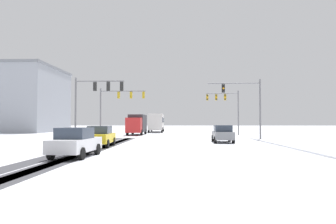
{
  "coord_description": "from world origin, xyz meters",
  "views": [
    {
      "loc": [
        0.94,
        -7.5,
        1.94
      ],
      "look_at": [
        0.0,
        19.16,
        2.8
      ],
      "focal_mm": 32.64,
      "sensor_mm": 36.0,
      "label": 1
    }
  ],
  "objects_px": {
    "car_grey_lead": "(223,134)",
    "car_white_third": "(76,142)",
    "traffic_signal_far_left": "(119,101)",
    "box_truck_delivery": "(137,124)",
    "bus_oncoming": "(157,122)",
    "car_yellow_cab_second": "(100,136)",
    "traffic_signal_far_right": "(225,103)",
    "traffic_signal_near_left": "(95,94)",
    "traffic_signal_near_right": "(246,99)"
  },
  "relations": [
    {
      "from": "car_grey_lead",
      "to": "car_white_third",
      "type": "distance_m",
      "value": 15.69
    },
    {
      "from": "traffic_signal_far_left",
      "to": "car_grey_lead",
      "type": "xyz_separation_m",
      "value": [
        12.25,
        -12.03,
        -3.98
      ]
    },
    {
      "from": "car_white_third",
      "to": "bus_oncoming",
      "type": "xyz_separation_m",
      "value": [
        1.45,
        41.38,
        1.18
      ]
    },
    {
      "from": "traffic_signal_near_left",
      "to": "traffic_signal_far_right",
      "type": "height_order",
      "value": "same"
    },
    {
      "from": "traffic_signal_far_left",
      "to": "bus_oncoming",
      "type": "height_order",
      "value": "traffic_signal_far_left"
    },
    {
      "from": "car_grey_lead",
      "to": "box_truck_delivery",
      "type": "height_order",
      "value": "box_truck_delivery"
    },
    {
      "from": "traffic_signal_near_left",
      "to": "car_white_third",
      "type": "height_order",
      "value": "traffic_signal_near_left"
    },
    {
      "from": "car_yellow_cab_second",
      "to": "traffic_signal_near_right",
      "type": "bearing_deg",
      "value": 34.88
    },
    {
      "from": "traffic_signal_near_left",
      "to": "traffic_signal_far_left",
      "type": "distance_m",
      "value": 10.08
    },
    {
      "from": "traffic_signal_far_right",
      "to": "bus_oncoming",
      "type": "xyz_separation_m",
      "value": [
        -11.06,
        13.06,
        -2.76
      ]
    },
    {
      "from": "traffic_signal_far_left",
      "to": "car_grey_lead",
      "type": "distance_m",
      "value": 17.62
    },
    {
      "from": "car_yellow_cab_second",
      "to": "traffic_signal_far_right",
      "type": "bearing_deg",
      "value": 58.7
    },
    {
      "from": "bus_oncoming",
      "to": "box_truck_delivery",
      "type": "bearing_deg",
      "value": -99.36
    },
    {
      "from": "traffic_signal_far_right",
      "to": "box_truck_delivery",
      "type": "bearing_deg",
      "value": 177.32
    },
    {
      "from": "car_white_third",
      "to": "bus_oncoming",
      "type": "relative_size",
      "value": 0.38
    },
    {
      "from": "car_grey_lead",
      "to": "bus_oncoming",
      "type": "relative_size",
      "value": 0.38
    },
    {
      "from": "traffic_signal_far_left",
      "to": "car_grey_lead",
      "type": "bearing_deg",
      "value": -44.48
    },
    {
      "from": "traffic_signal_near_left",
      "to": "car_yellow_cab_second",
      "type": "height_order",
      "value": "traffic_signal_near_left"
    },
    {
      "from": "traffic_signal_near_left",
      "to": "traffic_signal_near_right",
      "type": "height_order",
      "value": "same"
    },
    {
      "from": "traffic_signal_near_left",
      "to": "car_yellow_cab_second",
      "type": "relative_size",
      "value": 1.56
    },
    {
      "from": "traffic_signal_far_left",
      "to": "car_yellow_cab_second",
      "type": "relative_size",
      "value": 1.56
    },
    {
      "from": "traffic_signal_near_left",
      "to": "box_truck_delivery",
      "type": "relative_size",
      "value": 0.88
    },
    {
      "from": "car_white_third",
      "to": "bus_oncoming",
      "type": "distance_m",
      "value": 41.42
    },
    {
      "from": "traffic_signal_near_left",
      "to": "car_yellow_cab_second",
      "type": "xyz_separation_m",
      "value": [
        2.44,
        -7.2,
        -3.94
      ]
    },
    {
      "from": "traffic_signal_far_right",
      "to": "car_grey_lead",
      "type": "height_order",
      "value": "traffic_signal_far_right"
    },
    {
      "from": "traffic_signal_near_right",
      "to": "car_white_third",
      "type": "height_order",
      "value": "traffic_signal_near_right"
    },
    {
      "from": "box_truck_delivery",
      "to": "traffic_signal_near_left",
      "type": "bearing_deg",
      "value": -98.83
    },
    {
      "from": "traffic_signal_far_left",
      "to": "traffic_signal_near_right",
      "type": "xyz_separation_m",
      "value": [
        15.3,
        -7.98,
        -0.39
      ]
    },
    {
      "from": "box_truck_delivery",
      "to": "bus_oncoming",
      "type": "bearing_deg",
      "value": 80.64
    },
    {
      "from": "traffic_signal_near_right",
      "to": "bus_oncoming",
      "type": "bearing_deg",
      "value": 114.48
    },
    {
      "from": "car_grey_lead",
      "to": "bus_oncoming",
      "type": "distance_m",
      "value": 30.34
    },
    {
      "from": "traffic_signal_far_right",
      "to": "car_yellow_cab_second",
      "type": "height_order",
      "value": "traffic_signal_far_right"
    },
    {
      "from": "car_yellow_cab_second",
      "to": "bus_oncoming",
      "type": "height_order",
      "value": "bus_oncoming"
    },
    {
      "from": "traffic_signal_near_left",
      "to": "traffic_signal_far_left",
      "type": "relative_size",
      "value": 1.0
    },
    {
      "from": "car_yellow_cab_second",
      "to": "car_white_third",
      "type": "xyz_separation_m",
      "value": [
        0.45,
        -7.0,
        0.0
      ]
    },
    {
      "from": "traffic_signal_far_right",
      "to": "traffic_signal_near_right",
      "type": "bearing_deg",
      "value": -88.29
    },
    {
      "from": "car_yellow_cab_second",
      "to": "box_truck_delivery",
      "type": "height_order",
      "value": "box_truck_delivery"
    },
    {
      "from": "car_grey_lead",
      "to": "car_white_third",
      "type": "relative_size",
      "value": 0.99
    },
    {
      "from": "traffic_signal_far_left",
      "to": "car_white_third",
      "type": "distance_m",
      "value": 24.71
    },
    {
      "from": "car_yellow_cab_second",
      "to": "box_truck_delivery",
      "type": "distance_m",
      "value": 21.95
    },
    {
      "from": "traffic_signal_far_right",
      "to": "traffic_signal_near_right",
      "type": "distance_m",
      "value": 12.04
    },
    {
      "from": "car_grey_lead",
      "to": "car_yellow_cab_second",
      "type": "distance_m",
      "value": 11.53
    },
    {
      "from": "traffic_signal_near_right",
      "to": "bus_oncoming",
      "type": "relative_size",
      "value": 0.59
    },
    {
      "from": "traffic_signal_near_left",
      "to": "traffic_signal_near_right",
      "type": "bearing_deg",
      "value": 7.52
    },
    {
      "from": "traffic_signal_near_right",
      "to": "box_truck_delivery",
      "type": "distance_m",
      "value": 18.68
    },
    {
      "from": "traffic_signal_near_right",
      "to": "box_truck_delivery",
      "type": "xyz_separation_m",
      "value": [
        -13.47,
        12.64,
        -2.77
      ]
    },
    {
      "from": "traffic_signal_far_right",
      "to": "bus_oncoming",
      "type": "bearing_deg",
      "value": 130.26
    },
    {
      "from": "traffic_signal_far_right",
      "to": "box_truck_delivery",
      "type": "xyz_separation_m",
      "value": [
        -13.11,
        0.61,
        -3.11
      ]
    },
    {
      "from": "traffic_signal_far_left",
      "to": "car_yellow_cab_second",
      "type": "xyz_separation_m",
      "value": [
        1.98,
        -17.27,
        -3.98
      ]
    },
    {
      "from": "traffic_signal_near_left",
      "to": "car_yellow_cab_second",
      "type": "bearing_deg",
      "value": -71.31
    }
  ]
}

